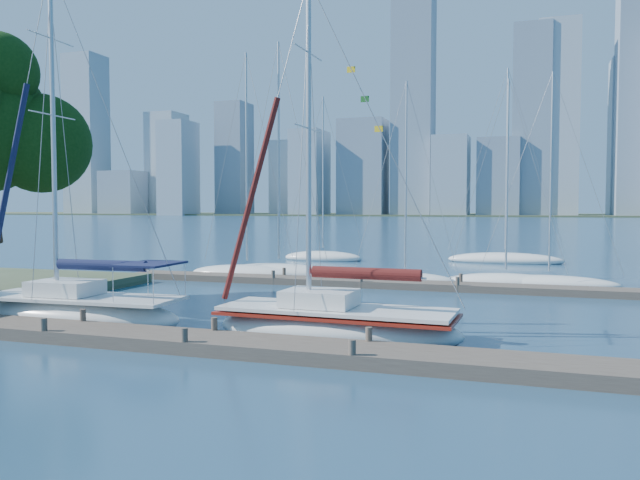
% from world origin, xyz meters
% --- Properties ---
extents(ground, '(700.00, 700.00, 0.00)m').
position_xyz_m(ground, '(0.00, 0.00, 0.00)').
color(ground, navy).
rests_on(ground, ground).
extents(near_dock, '(26.00, 2.00, 0.40)m').
position_xyz_m(near_dock, '(0.00, 0.00, 0.20)').
color(near_dock, '#443931').
rests_on(near_dock, ground).
extents(far_dock, '(30.00, 1.80, 0.36)m').
position_xyz_m(far_dock, '(2.00, 16.00, 0.18)').
color(far_dock, '#443931').
rests_on(far_dock, ground).
extents(far_shore, '(800.00, 100.00, 1.50)m').
position_xyz_m(far_shore, '(0.00, 320.00, 0.00)').
color(far_shore, '#38472D').
rests_on(far_shore, ground).
extents(sailboat_navy, '(8.46, 3.05, 13.72)m').
position_xyz_m(sailboat_navy, '(-6.43, 2.44, 1.08)').
color(sailboat_navy, silver).
rests_on(sailboat_navy, ground).
extents(sailboat_maroon, '(8.37, 2.97, 12.25)m').
position_xyz_m(sailboat_maroon, '(3.37, 2.95, 0.94)').
color(sailboat_maroon, silver).
rests_on(sailboat_maroon, ground).
extents(bg_boat_0, '(7.80, 4.52, 13.89)m').
position_xyz_m(bg_boat_0, '(-6.87, 17.94, 0.28)').
color(bg_boat_0, silver).
rests_on(bg_boat_0, ground).
extents(bg_boat_1, '(8.00, 5.03, 14.56)m').
position_xyz_m(bg_boat_1, '(-5.04, 18.57, 0.30)').
color(bg_boat_1, silver).
rests_on(bg_boat_1, ground).
extents(bg_boat_2, '(5.97, 3.19, 11.48)m').
position_xyz_m(bg_boat_2, '(2.86, 17.81, 0.24)').
color(bg_boat_2, silver).
rests_on(bg_boat_2, ground).
extents(bg_boat_3, '(6.77, 3.80, 11.46)m').
position_xyz_m(bg_boat_3, '(8.20, 18.77, 0.23)').
color(bg_boat_3, silver).
rests_on(bg_boat_3, ground).
extents(bg_boat_4, '(7.28, 2.26, 11.67)m').
position_xyz_m(bg_boat_4, '(10.42, 18.69, 0.23)').
color(bg_boat_4, silver).
rests_on(bg_boat_4, ground).
extents(bg_boat_6, '(6.74, 3.16, 13.41)m').
position_xyz_m(bg_boat_6, '(-6.33, 31.03, 0.28)').
color(bg_boat_6, silver).
rests_on(bg_boat_6, ground).
extents(bg_boat_7, '(8.87, 3.44, 15.19)m').
position_xyz_m(bg_boat_7, '(7.67, 33.40, 0.28)').
color(bg_boat_7, silver).
rests_on(bg_boat_7, ground).
extents(skyline, '(504.35, 51.31, 117.41)m').
position_xyz_m(skyline, '(19.91, 290.48, 36.79)').
color(skyline, '#8497AB').
rests_on(skyline, ground).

